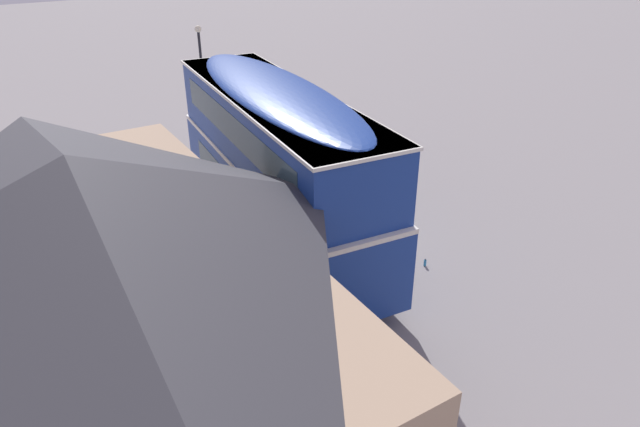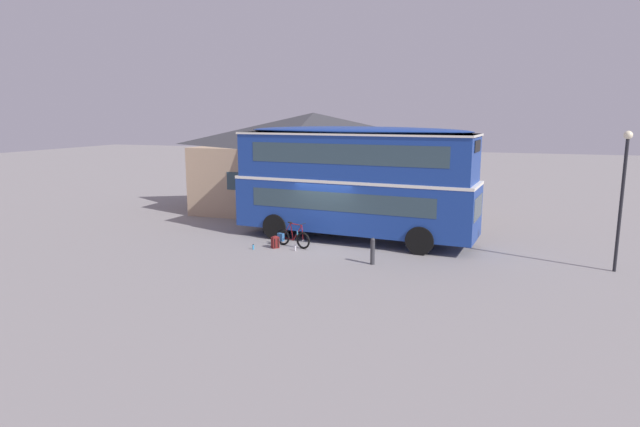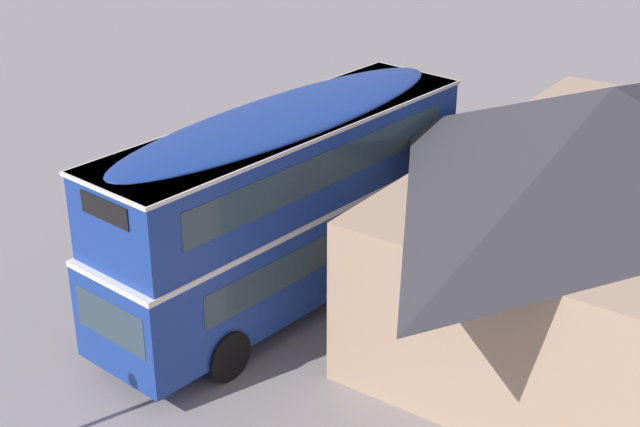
% 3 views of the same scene
% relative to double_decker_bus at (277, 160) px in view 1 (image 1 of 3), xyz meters
% --- Properties ---
extents(ground_plane, '(120.00, 120.00, 0.00)m').
position_rel_double_decker_bus_xyz_m(ground_plane, '(-0.99, -1.17, -2.64)').
color(ground_plane, gray).
extents(double_decker_bus, '(10.30, 3.43, 4.79)m').
position_rel_double_decker_bus_xyz_m(double_decker_bus, '(0.00, 0.00, 0.00)').
color(double_decker_bus, black).
rests_on(double_decker_bus, ground).
extents(touring_bicycle, '(1.68, 0.68, 1.02)m').
position_rel_double_decker_bus_xyz_m(touring_bicycle, '(-2.09, -1.91, -2.27)').
color(touring_bicycle, black).
rests_on(touring_bicycle, ground).
extents(backpack_on_ground, '(0.34, 0.35, 0.50)m').
position_rel_double_decker_bus_xyz_m(backpack_on_ground, '(-2.62, -2.31, -2.39)').
color(backpack_on_ground, maroon).
rests_on(backpack_on_ground, ground).
extents(water_bottle_blue_sports, '(0.07, 0.07, 0.22)m').
position_rel_double_decker_bus_xyz_m(water_bottle_blue_sports, '(-3.35, -2.81, -2.54)').
color(water_bottle_blue_sports, '#338CBF').
rests_on(water_bottle_blue_sports, ground).
extents(water_bottle_clear_plastic, '(0.06, 0.06, 0.23)m').
position_rel_double_decker_bus_xyz_m(water_bottle_clear_plastic, '(-1.70, -2.46, -2.54)').
color(water_bottle_clear_plastic, silver).
rests_on(water_bottle_clear_plastic, ground).
extents(pub_building, '(12.23, 6.88, 5.37)m').
position_rel_double_decker_bus_xyz_m(pub_building, '(-3.88, 5.80, 0.10)').
color(pub_building, tan).
rests_on(pub_building, ground).
extents(street_lamp, '(0.28, 0.28, 4.74)m').
position_rel_double_decker_bus_xyz_m(street_lamp, '(9.62, -1.55, 0.28)').
color(street_lamp, black).
rests_on(street_lamp, ground).
extents(kerb_bollard, '(0.16, 0.16, 0.97)m').
position_rel_double_decker_bus_xyz_m(kerb_bollard, '(1.62, -3.38, -2.15)').
color(kerb_bollard, '#333338').
rests_on(kerb_bollard, ground).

